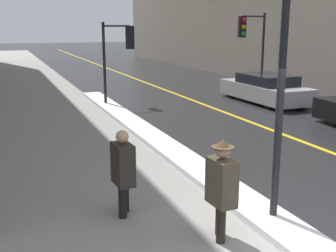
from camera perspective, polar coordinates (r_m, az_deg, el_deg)
name	(u,v)px	position (r m, az deg, el deg)	size (l,w,h in m)	color
sidewalk_slab	(42,99)	(19.38, -16.72, 3.59)	(4.00, 80.00, 0.01)	gray
road_centre_stripe	(168,91)	(20.76, 0.02, 4.76)	(0.16, 80.00, 0.00)	gold
snow_bank_curb	(152,136)	(11.94, -2.24, -1.41)	(0.76, 16.66, 0.13)	white
lamp_post	(284,44)	(6.55, 15.40, 10.68)	(0.28, 0.28, 4.76)	black
traffic_light_near	(121,46)	(17.01, -6.41, 10.73)	(1.31, 0.38, 3.27)	black
traffic_light_far	(250,37)	(19.22, 11.08, 11.78)	(1.31, 0.32, 3.68)	black
pedestrian_in_fedora	(222,185)	(6.23, 7.27, -7.96)	(0.33, 0.50, 1.57)	#2A241B
pedestrian_trailing	(123,169)	(7.01, -6.10, -5.80)	(0.31, 0.49, 1.48)	black
parked_car_silver	(265,89)	(18.07, 13.03, 4.93)	(1.82, 4.49, 1.18)	#B2B2B7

